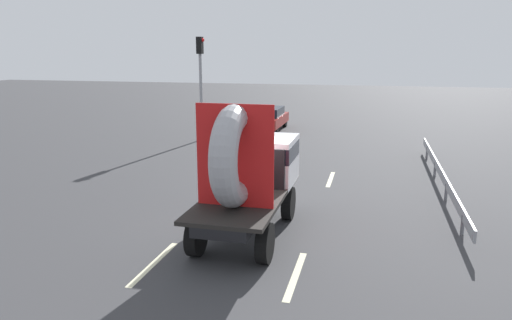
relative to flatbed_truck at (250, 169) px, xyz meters
The scene contains 9 objects.
ground_plane 1.79m from the flatbed_truck, 165.94° to the left, with size 120.00×120.00×0.00m, color #38383A.
flatbed_truck is the anchor object (origin of this frame).
distant_sedan 17.33m from the flatbed_truck, 101.04° to the left, with size 1.88×4.38×1.43m.
traffic_light 14.27m from the flatbed_truck, 115.79° to the left, with size 0.42×0.36×5.63m.
guardrail 8.21m from the flatbed_truck, 46.07° to the left, with size 0.10×12.70×0.71m.
lane_dash_left_near 3.53m from the flatbed_truck, 122.77° to the right, with size 2.42×0.16×0.01m, color beige.
lane_dash_left_far 6.23m from the flatbed_truck, 106.10° to the left, with size 2.42×0.16×0.01m, color beige.
lane_dash_right_near 3.38m from the flatbed_truck, 54.99° to the right, with size 2.40×0.16×0.01m, color beige.
lane_dash_right_far 6.41m from the flatbed_truck, 74.41° to the left, with size 2.28×0.16×0.01m, color beige.
Camera 1 is at (3.40, -11.93, 4.82)m, focal length 33.04 mm.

